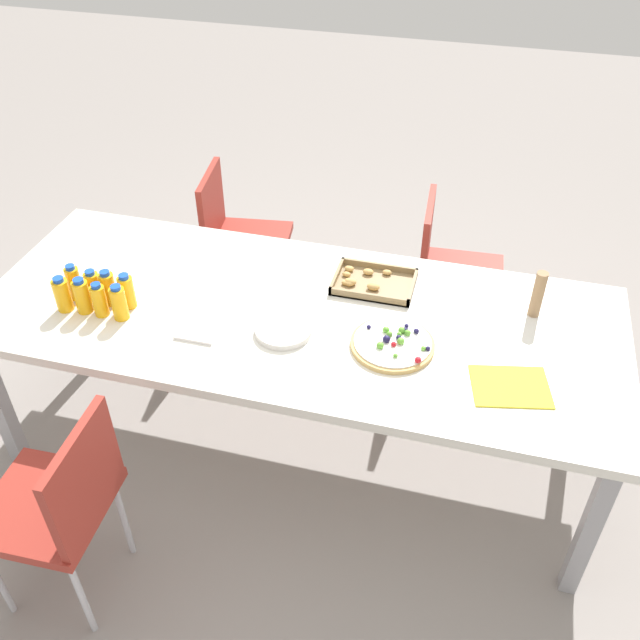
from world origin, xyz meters
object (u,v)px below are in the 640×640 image
at_px(fruit_pizza, 393,343).
at_px(juice_bottle_2, 99,300).
at_px(juice_bottle_6, 108,288).
at_px(juice_bottle_7, 127,292).
at_px(chair_far_right, 448,266).
at_px(plate_stack, 283,330).
at_px(chair_far_left, 236,233).
at_px(napkin_stack, 200,329).
at_px(snack_tray, 372,282).
at_px(paper_folder, 510,386).
at_px(chair_near_left, 61,501).
at_px(juice_bottle_1, 82,296).
at_px(juice_bottle_3, 119,303).
at_px(juice_bottle_5, 93,286).
at_px(party_table, 297,323).
at_px(cardboard_tube, 538,294).
at_px(juice_bottle_4, 74,283).
at_px(juice_bottle_0, 62,295).

bearing_deg(fruit_pizza, juice_bottle_2, -174.77).
height_order(juice_bottle_6, juice_bottle_7, same).
relative_size(chair_far_right, plate_stack, 3.95).
relative_size(chair_far_left, napkin_stack, 5.53).
xyz_separation_m(chair_far_left, snack_tray, (0.83, -0.62, 0.27)).
height_order(fruit_pizza, paper_folder, fruit_pizza).
xyz_separation_m(chair_near_left, juice_bottle_1, (-0.22, 0.66, 0.32)).
height_order(chair_far_left, snack_tray, chair_far_left).
height_order(chair_far_left, juice_bottle_7, juice_bottle_7).
distance_m(juice_bottle_1, fruit_pizza, 1.18).
xyz_separation_m(juice_bottle_1, juice_bottle_3, (0.15, -0.00, 0.00)).
xyz_separation_m(juice_bottle_5, snack_tray, (1.03, 0.37, -0.05)).
xyz_separation_m(party_table, juice_bottle_1, (-0.79, -0.20, 0.13)).
bearing_deg(snack_tray, chair_far_right, 65.85).
xyz_separation_m(chair_far_right, juice_bottle_6, (-1.23, -0.98, 0.32)).
bearing_deg(cardboard_tube, paper_folder, -98.51).
bearing_deg(juice_bottle_2, chair_near_left, -77.00).
height_order(juice_bottle_4, juice_bottle_6, juice_bottle_4).
distance_m(juice_bottle_0, juice_bottle_1, 0.08).
height_order(juice_bottle_0, cardboard_tube, cardboard_tube).
distance_m(juice_bottle_3, juice_bottle_7, 0.07).
height_order(juice_bottle_1, juice_bottle_3, same).
bearing_deg(napkin_stack, cardboard_tube, 19.26).
height_order(juice_bottle_3, paper_folder, juice_bottle_3).
relative_size(juice_bottle_4, cardboard_tube, 0.79).
bearing_deg(juice_bottle_0, juice_bottle_6, 28.73).
xyz_separation_m(chair_near_left, paper_folder, (1.38, 0.65, 0.26)).
relative_size(party_table, juice_bottle_7, 16.77).
height_order(juice_bottle_5, plate_stack, juice_bottle_5).
bearing_deg(napkin_stack, chair_far_right, 51.66).
bearing_deg(cardboard_tube, juice_bottle_4, -168.54).
bearing_deg(juice_bottle_5, snack_tray, 19.96).
xyz_separation_m(juice_bottle_2, juice_bottle_4, (-0.15, 0.07, 0.00)).
xyz_separation_m(chair_far_left, paper_folder, (1.40, -1.07, 0.26)).
bearing_deg(juice_bottle_0, juice_bottle_1, 7.42).
relative_size(juice_bottle_5, cardboard_tube, 0.70).
bearing_deg(napkin_stack, paper_folder, -0.53).
height_order(snack_tray, paper_folder, snack_tray).
relative_size(juice_bottle_6, juice_bottle_7, 1.00).
distance_m(fruit_pizza, plate_stack, 0.41).
bearing_deg(chair_near_left, juice_bottle_4, 20.22).
bearing_deg(juice_bottle_2, juice_bottle_5, 132.20).
distance_m(fruit_pizza, cardboard_tube, 0.59).
bearing_deg(chair_far_right, plate_stack, -31.42).
bearing_deg(juice_bottle_6, juice_bottle_4, -178.86).
bearing_deg(paper_folder, snack_tray, 141.43).
bearing_deg(party_table, snack_tray, 46.03).
xyz_separation_m(party_table, chair_far_right, (0.51, 0.85, -0.20)).
relative_size(juice_bottle_3, cardboard_tube, 0.78).
xyz_separation_m(party_table, juice_bottle_6, (-0.72, -0.13, 0.13)).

